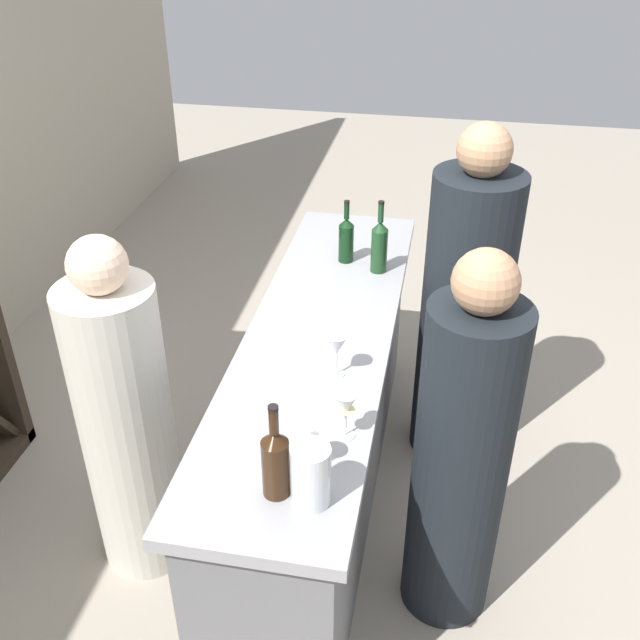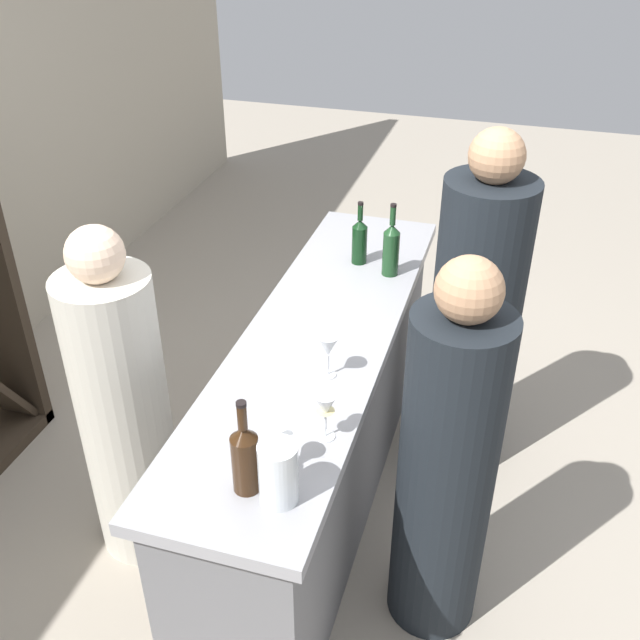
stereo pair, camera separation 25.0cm
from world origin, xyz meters
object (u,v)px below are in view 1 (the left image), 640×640
object	(u,v)px
wine_glass_near_left	(346,407)
wine_glass_near_center	(310,442)
wine_bottle_leftmost_amber_brown	(275,461)
person_center_guest	(461,461)
wine_bottle_center_dark_green	(346,239)
person_right_guest	(127,426)
water_pitcher	(311,475)
wine_bottle_second_left_olive_green	(379,245)
person_left_guest	(464,315)
wine_glass_near_right	(337,346)

from	to	relation	value
wine_glass_near_left	wine_glass_near_center	bearing A→B (deg)	152.07
wine_bottle_leftmost_amber_brown	wine_glass_near_center	xyz separation A→B (m)	(0.13, -0.08, -0.03)
wine_bottle_leftmost_amber_brown	person_center_guest	xyz separation A→B (m)	(0.45, -0.55, -0.32)
wine_bottle_center_dark_green	person_right_guest	bearing A→B (deg)	147.44
wine_bottle_center_dark_green	water_pitcher	world-z (taller)	wine_bottle_center_dark_green
wine_glass_near_center	person_center_guest	xyz separation A→B (m)	(0.32, -0.47, -0.30)
wine_bottle_second_left_olive_green	person_right_guest	world-z (taller)	person_right_guest
wine_bottle_center_dark_green	person_center_guest	bearing A→B (deg)	-151.02
wine_glass_near_center	person_center_guest	size ratio (longest dim) A/B	0.09
wine_bottle_second_left_olive_green	person_left_guest	world-z (taller)	person_left_guest
person_center_guest	wine_bottle_leftmost_amber_brown	bearing A→B (deg)	33.44
wine_bottle_second_left_olive_green	wine_glass_near_center	distance (m)	1.30
wine_bottle_leftmost_amber_brown	water_pitcher	bearing A→B (deg)	-96.93
wine_glass_near_right	person_left_guest	distance (m)	0.93
wine_glass_near_right	person_center_guest	bearing A→B (deg)	-108.75
wine_glass_near_left	person_left_guest	distance (m)	1.18
wine_bottle_second_left_olive_green	person_center_guest	bearing A→B (deg)	-156.82
wine_glass_near_left	person_center_guest	xyz separation A→B (m)	(0.16, -0.39, -0.32)
wine_bottle_second_left_olive_green	wine_glass_near_left	distance (m)	1.15
wine_glass_near_right	person_right_guest	xyz separation A→B (m)	(-0.16, 0.78, -0.36)
wine_glass_near_left	wine_glass_near_right	size ratio (longest dim) A/B	1.00
wine_bottle_leftmost_amber_brown	wine_bottle_center_dark_green	distance (m)	1.50
water_pitcher	person_left_guest	world-z (taller)	person_left_guest
wine_bottle_center_dark_green	person_left_guest	world-z (taller)	person_left_guest
wine_glass_near_right	person_right_guest	size ratio (longest dim) A/B	0.12
person_left_guest	person_right_guest	xyz separation A→B (m)	(-0.92, 1.24, -0.08)
wine_glass_near_left	wine_glass_near_center	xyz separation A→B (m)	(-0.16, 0.08, -0.02)
wine_bottle_second_left_olive_green	person_left_guest	size ratio (longest dim) A/B	0.21
wine_bottle_second_left_olive_green	water_pitcher	world-z (taller)	wine_bottle_second_left_olive_green
person_right_guest	water_pitcher	bearing A→B (deg)	-10.10
wine_glass_near_center	person_right_guest	xyz separation A→B (m)	(0.32, 0.78, -0.33)
wine_glass_near_left	wine_bottle_second_left_olive_green	bearing A→B (deg)	1.50
wine_glass_near_center	wine_glass_near_right	bearing A→B (deg)	0.20
wine_glass_near_left	water_pitcher	distance (m)	0.30
wine_bottle_leftmost_amber_brown	wine_bottle_center_dark_green	xyz separation A→B (m)	(1.50, 0.03, -0.01)
wine_bottle_second_left_olive_green	wine_glass_near_center	world-z (taller)	wine_bottle_second_left_olive_green
wine_glass_near_left	person_left_guest	world-z (taller)	person_left_guest
wine_bottle_leftmost_amber_brown	wine_glass_near_left	xyz separation A→B (m)	(0.29, -0.16, -0.01)
wine_bottle_second_left_olive_green	person_right_guest	size ratio (longest dim) A/B	0.23
wine_glass_near_right	person_center_guest	xyz separation A→B (m)	(-0.16, -0.48, -0.32)
wine_bottle_second_left_olive_green	wine_glass_near_left	world-z (taller)	wine_bottle_second_left_olive_green
wine_glass_near_center	person_left_guest	world-z (taller)	person_left_guest
wine_bottle_center_dark_green	person_center_guest	distance (m)	1.24
person_left_guest	wine_glass_near_center	bearing A→B (deg)	67.92
water_pitcher	person_center_guest	distance (m)	0.71
wine_bottle_leftmost_amber_brown	person_left_guest	world-z (taller)	person_left_guest
wine_bottle_second_left_olive_green	wine_bottle_leftmost_amber_brown	bearing A→B (deg)	174.80
wine_bottle_second_left_olive_green	person_left_guest	xyz separation A→B (m)	(-0.06, -0.41, -0.29)
water_pitcher	person_center_guest	size ratio (longest dim) A/B	0.13
water_pitcher	person_center_guest	xyz separation A→B (m)	(0.46, -0.44, -0.30)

